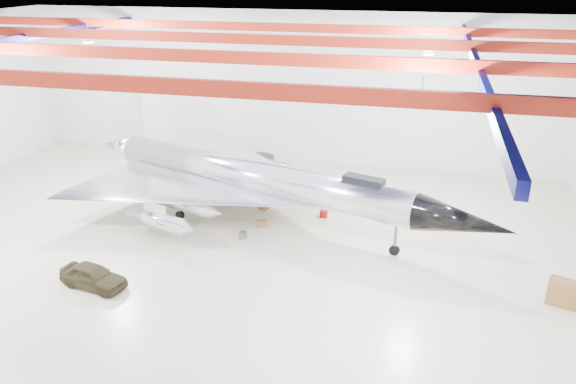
# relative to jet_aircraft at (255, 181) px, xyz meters

# --- Properties ---
(floor) EXTENTS (40.00, 40.00, 0.00)m
(floor) POSITION_rel_jet_aircraft_xyz_m (-1.00, -3.95, -2.39)
(floor) COLOR beige
(floor) RESTS_ON ground
(wall_back) EXTENTS (40.00, 0.00, 40.00)m
(wall_back) POSITION_rel_jet_aircraft_xyz_m (-1.00, 11.05, 3.11)
(wall_back) COLOR silver
(wall_back) RESTS_ON floor
(ceiling) EXTENTS (40.00, 40.00, 0.00)m
(ceiling) POSITION_rel_jet_aircraft_xyz_m (-1.00, -3.95, 8.61)
(ceiling) COLOR #0A0F38
(ceiling) RESTS_ON wall_back
(ceiling_structure) EXTENTS (39.50, 29.50, 1.08)m
(ceiling_structure) POSITION_rel_jet_aircraft_xyz_m (-1.00, -3.95, 7.94)
(ceiling_structure) COLOR maroon
(ceiling_structure) RESTS_ON ceiling
(jet_aircraft) EXTENTS (26.03, 19.03, 7.28)m
(jet_aircraft) POSITION_rel_jet_aircraft_xyz_m (0.00, 0.00, 0.00)
(jet_aircraft) COLOR silver
(jet_aircraft) RESTS_ON floor
(jeep) EXTENTS (3.46, 1.88, 1.12)m
(jeep) POSITION_rel_jet_aircraft_xyz_m (-5.00, -9.08, -1.83)
(jeep) COLOR #332E19
(jeep) RESTS_ON floor
(desk) EXTENTS (1.45, 1.03, 1.20)m
(desk) POSITION_rel_jet_aircraft_xyz_m (15.71, -5.37, -1.79)
(desk) COLOR brown
(desk) RESTS_ON floor
(engine_drum) EXTENTS (0.52, 0.52, 0.38)m
(engine_drum) POSITION_rel_jet_aircraft_xyz_m (0.08, -2.65, -2.20)
(engine_drum) COLOR #59595B
(engine_drum) RESTS_ON floor
(parts_bin) EXTENTS (0.64, 0.57, 0.37)m
(parts_bin) POSITION_rel_jet_aircraft_xyz_m (0.04, 1.42, -2.20)
(parts_bin) COLOR olive
(parts_bin) RESTS_ON floor
(crate_small) EXTENTS (0.41, 0.33, 0.28)m
(crate_small) POSITION_rel_jet_aircraft_xyz_m (-7.73, 1.96, -2.25)
(crate_small) COLOR #59595B
(crate_small) RESTS_ON floor
(tool_chest) EXTENTS (0.57, 0.57, 0.43)m
(tool_chest) POSITION_rel_jet_aircraft_xyz_m (3.82, 1.21, -2.17)
(tool_chest) COLOR maroon
(tool_chest) RESTS_ON floor
(oil_barrel) EXTENTS (0.64, 0.59, 0.36)m
(oil_barrel) POSITION_rel_jet_aircraft_xyz_m (0.60, -0.92, -2.21)
(oil_barrel) COLOR olive
(oil_barrel) RESTS_ON floor
(spares_box) EXTENTS (0.47, 0.47, 0.36)m
(spares_box) POSITION_rel_jet_aircraft_xyz_m (-1.44, 3.36, -2.21)
(spares_box) COLOR #59595B
(spares_box) RESTS_ON floor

